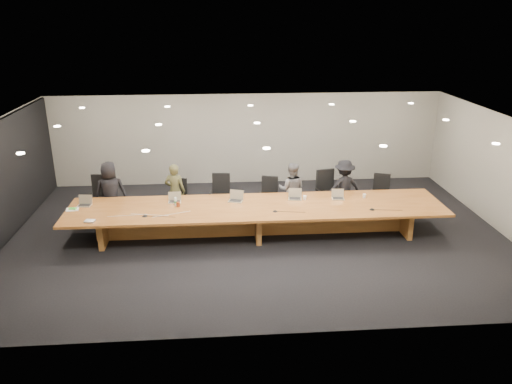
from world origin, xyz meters
TOP-DOWN VIEW (x-y plane):
  - ground at (0.00, 0.00)m, footprint 12.00×12.00m
  - back_wall at (0.00, 4.00)m, footprint 12.00×0.02m
  - conference_table at (0.00, 0.00)m, footprint 9.00×1.80m
  - chair_far_left at (-3.97, 1.24)m, footprint 0.66×0.66m
  - chair_left at (-2.00, 1.35)m, footprint 0.63×0.63m
  - chair_mid_left at (-0.86, 1.32)m, footprint 0.64×0.64m
  - chair_mid_right at (0.41, 1.24)m, footprint 0.65×0.65m
  - chair_right at (2.00, 1.25)m, footprint 0.71×0.71m
  - chair_far_right at (3.45, 1.22)m, footprint 0.67×0.67m
  - person_a at (-3.66, 1.13)m, footprint 0.87×0.65m
  - person_b at (-2.04, 1.25)m, footprint 0.59×0.44m
  - person_c at (1.01, 1.17)m, footprint 0.82×0.70m
  - person_d at (2.41, 1.18)m, footprint 1.04×0.69m
  - laptop_a at (-4.13, 0.34)m, footprint 0.34×0.26m
  - laptop_b at (-1.99, 0.41)m, footprint 0.31×0.22m
  - laptop_c at (-0.50, 0.35)m, footprint 0.39×0.33m
  - laptop_d at (0.98, 0.39)m, footprint 0.36×0.28m
  - laptop_e at (2.05, 0.32)m, footprint 0.32×0.25m
  - water_bottle at (-1.94, 0.17)m, footprint 0.07×0.07m
  - amber_mug at (-1.88, 0.12)m, footprint 0.09×0.09m
  - paper_cup_near at (1.21, 0.33)m, footprint 0.11×0.11m
  - paper_cup_far at (2.72, 0.35)m, footprint 0.09×0.09m
  - notepad at (-4.35, 0.11)m, footprint 0.31×0.26m
  - lime_gadget at (-4.34, 0.11)m, footprint 0.18×0.12m
  - av_box at (-3.77, -0.65)m, footprint 0.25×0.21m
  - mic_left at (-2.60, -0.43)m, footprint 0.17×0.17m
  - mic_center at (0.39, -0.38)m, footprint 0.14×0.14m
  - mic_right at (2.68, -0.44)m, footprint 0.14×0.14m

SIDE VIEW (x-z plane):
  - ground at x=0.00m, z-range 0.00..0.00m
  - chair_left at x=-2.00m, z-range 0.00..1.02m
  - conference_table at x=0.00m, z-range 0.15..0.90m
  - chair_mid_right at x=0.41m, z-range 0.00..1.04m
  - chair_far_right at x=3.45m, z-range 0.00..1.05m
  - chair_mid_left at x=-0.86m, z-range 0.00..1.13m
  - chair_far_left at x=-3.97m, z-range 0.00..1.19m
  - chair_right at x=2.00m, z-range 0.00..1.19m
  - person_c at x=1.01m, z-range 0.00..1.45m
  - person_b at x=-2.04m, z-range 0.00..1.47m
  - person_d at x=2.41m, z-range 0.00..1.49m
  - notepad at x=-4.35m, z-range 0.75..0.77m
  - mic_center at x=0.39m, z-range 0.75..0.78m
  - mic_right at x=2.68m, z-range 0.75..0.78m
  - av_box at x=-3.77m, z-range 0.75..0.78m
  - mic_left at x=-2.60m, z-range 0.75..0.78m
  - lime_gadget at x=-4.34m, z-range 0.77..0.79m
  - paper_cup_far at x=2.72m, z-range 0.75..0.85m
  - person_a at x=-3.66m, z-range 0.00..1.60m
  - paper_cup_near at x=1.21m, z-range 0.75..0.85m
  - amber_mug at x=-1.88m, z-range 0.75..0.86m
  - water_bottle at x=-1.94m, z-range 0.75..0.95m
  - laptop_e at x=2.05m, z-range 0.75..0.99m
  - laptop_b at x=-1.99m, z-range 0.75..0.99m
  - laptop_a at x=-4.13m, z-range 0.75..1.00m
  - laptop_d at x=0.98m, z-range 0.75..1.01m
  - laptop_c at x=-0.50m, z-range 0.75..1.02m
  - back_wall at x=0.00m, z-range 0.00..2.80m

